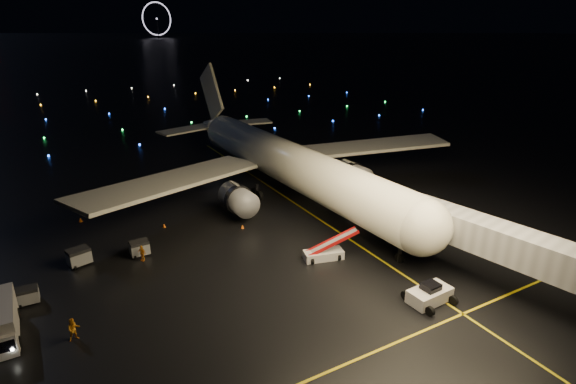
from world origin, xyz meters
name	(u,v)px	position (x,y,z in m)	size (l,w,h in m)	color
ground	(58,61)	(0.00, 300.00, 0.00)	(2000.00, 2000.00, 0.00)	black
lane_centre	(310,214)	(12.00, 15.00, 0.01)	(0.25, 80.00, 0.02)	gold
airliner	(276,135)	(12.35, 25.17, 8.37)	(59.08, 56.13, 16.74)	#EDE8CE
pushback_tug	(430,293)	(10.76, -7.22, 0.96)	(4.01, 2.10, 1.91)	beige
belt_loader	(324,246)	(6.82, 4.10, 1.49)	(6.15, 1.68, 2.98)	beige
crew_b	(74,329)	(-17.69, 2.84, 0.98)	(0.95, 0.74, 1.96)	orange
crew_c	(142,253)	(-10.16, 13.15, 0.88)	(1.02, 0.43, 1.75)	orange
safety_cone_0	(242,226)	(2.33, 15.28, 0.24)	(0.41, 0.41, 0.47)	orange
safety_cone_1	(232,200)	(4.64, 24.04, 0.28)	(0.49, 0.49, 0.56)	orange
safety_cone_2	(164,226)	(-6.00, 20.23, 0.23)	(0.40, 0.40, 0.46)	orange
safety_cone_3	(80,220)	(-14.81, 27.14, 0.28)	(0.49, 0.49, 0.56)	orange
ferris_wheel	(157,20)	(170.00, 720.00, 26.00)	(50.00, 4.00, 52.00)	black
taxiway_lights	(106,110)	(0.00, 106.00, 0.18)	(164.00, 92.00, 0.36)	black
baggage_cart_0	(79,257)	(-16.06, 15.43, 0.92)	(2.16, 1.51, 1.84)	gray
baggage_cart_1	(140,248)	(-10.12, 14.47, 0.83)	(1.95, 1.36, 1.66)	gray
baggage_cart_2	(28,296)	(-20.85, 10.29, 0.77)	(1.82, 1.27, 1.55)	gray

